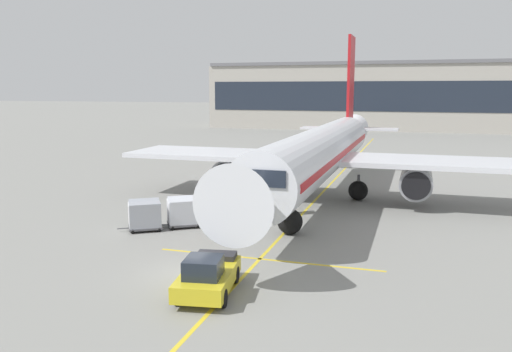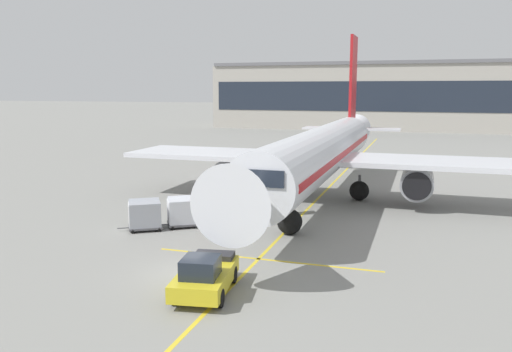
# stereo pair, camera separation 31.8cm
# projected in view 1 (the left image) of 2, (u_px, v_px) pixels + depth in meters

# --- Properties ---
(ground_plane) EXTENTS (600.00, 600.00, 0.00)m
(ground_plane) POSITION_uv_depth(u_px,v_px,m) (186.00, 273.00, 24.81)
(ground_plane) COLOR gray
(parked_airplane) EXTENTS (31.73, 41.61, 14.22)m
(parked_airplane) POSITION_uv_depth(u_px,v_px,m) (322.00, 152.00, 40.59)
(parked_airplane) COLOR silver
(parked_airplane) RESTS_ON ground
(belt_loader) EXTENTS (4.97, 4.20, 3.05)m
(belt_loader) POSITION_uv_depth(u_px,v_px,m) (238.00, 206.00, 35.03)
(belt_loader) COLOR silver
(belt_loader) RESTS_ON ground
(baggage_cart_lead) EXTENTS (2.72, 2.43, 1.91)m
(baggage_cart_lead) POSITION_uv_depth(u_px,v_px,m) (183.00, 211.00, 33.14)
(baggage_cart_lead) COLOR #515156
(baggage_cart_lead) RESTS_ON ground
(baggage_cart_second) EXTENTS (2.72, 2.43, 1.91)m
(baggage_cart_second) POSITION_uv_depth(u_px,v_px,m) (145.00, 214.00, 32.31)
(baggage_cart_second) COLOR #515156
(baggage_cart_second) RESTS_ON ground
(pushback_tug) EXTENTS (2.76, 4.67, 1.83)m
(pushback_tug) POSITION_uv_depth(u_px,v_px,m) (208.00, 275.00, 22.21)
(pushback_tug) COLOR gold
(pushback_tug) RESTS_ON ground
(ground_crew_by_loader) EXTENTS (0.29, 0.57, 1.74)m
(ground_crew_by_loader) POSITION_uv_depth(u_px,v_px,m) (198.00, 200.00, 36.37)
(ground_crew_by_loader) COLOR #514C42
(ground_crew_by_loader) RESTS_ON ground
(ground_crew_by_carts) EXTENTS (0.39, 0.52, 1.74)m
(ground_crew_by_carts) POSITION_uv_depth(u_px,v_px,m) (209.00, 202.00, 35.73)
(ground_crew_by_carts) COLOR #333847
(ground_crew_by_carts) RESTS_ON ground
(safety_cone_engine_keepout) EXTENTS (0.53, 0.53, 0.61)m
(safety_cone_engine_keepout) POSITION_uv_depth(u_px,v_px,m) (240.00, 192.00, 43.05)
(safety_cone_engine_keepout) COLOR black
(safety_cone_engine_keepout) RESTS_ON ground
(safety_cone_wingtip) EXTENTS (0.55, 0.55, 0.63)m
(safety_cone_wingtip) POSITION_uv_depth(u_px,v_px,m) (230.00, 201.00, 39.38)
(safety_cone_wingtip) COLOR black
(safety_cone_wingtip) RESTS_ON ground
(safety_cone_nose_mark) EXTENTS (0.69, 0.69, 0.78)m
(safety_cone_nose_mark) POSITION_uv_depth(u_px,v_px,m) (214.00, 196.00, 40.84)
(safety_cone_nose_mark) COLOR black
(safety_cone_nose_mark) RESTS_ON ground
(apron_guidance_line_lead_in) EXTENTS (0.20, 110.00, 0.01)m
(apron_guidance_line_lead_in) POSITION_uv_depth(u_px,v_px,m) (314.00, 201.00, 40.64)
(apron_guidance_line_lead_in) COLOR yellow
(apron_guidance_line_lead_in) RESTS_ON ground
(apron_guidance_line_stop_bar) EXTENTS (12.00, 0.20, 0.01)m
(apron_guidance_line_stop_bar) POSITION_uv_depth(u_px,v_px,m) (267.00, 260.00, 26.80)
(apron_guidance_line_stop_bar) COLOR yellow
(apron_guidance_line_stop_bar) RESTS_ON ground
(terminal_building) EXTENTS (95.15, 14.77, 14.44)m
(terminal_building) POSITION_uv_depth(u_px,v_px,m) (429.00, 96.00, 110.74)
(terminal_building) COLOR #A8A399
(terminal_building) RESTS_ON ground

